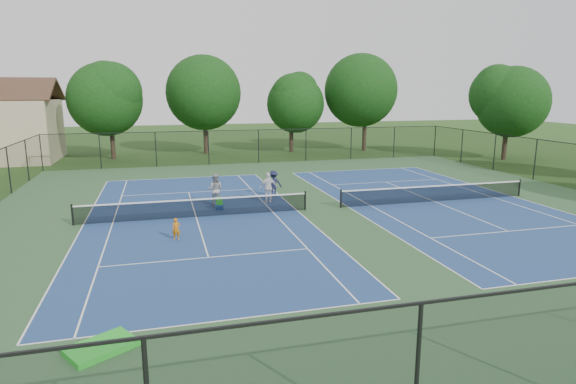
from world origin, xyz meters
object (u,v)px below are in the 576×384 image
object	(u,v)px
tree_back_a	(109,95)
bystander_a	(268,187)
tree_back_d	(366,87)
tree_back_b	(204,89)
child_player	(176,229)
ball_crate	(220,207)
bystander_b	(274,184)
instructor	(215,190)
tree_back_c	(291,100)
ball_hopper	(219,201)
tree_side_e	(509,98)

from	to	relation	value
tree_back_a	bystander_a	size ratio (longest dim) A/B	5.09
tree_back_a	tree_back_d	size ratio (longest dim) A/B	0.88
tree_back_a	tree_back_d	xyz separation A→B (m)	(26.00, 0.00, 0.79)
tree_back_b	child_player	size ratio (longest dim) A/B	10.20
bystander_a	ball_crate	xyz separation A→B (m)	(-3.02, -1.09, -0.74)
tree_back_b	bystander_a	size ratio (longest dim) A/B	5.58
bystander_b	bystander_a	bearing A→B (deg)	64.80
tree_back_d	child_player	xyz separation A→B (m)	(-21.13, -27.67, -6.33)
bystander_a	instructor	bearing A→B (deg)	-5.12
tree_back_c	ball_crate	world-z (taller)	tree_back_c
tree_back_b	tree_back_d	size ratio (longest dim) A/B	0.97
tree_back_a	tree_back_c	bearing A→B (deg)	3.18
ball_hopper	instructor	bearing A→B (deg)	94.47
tree_back_a	bystander_a	world-z (taller)	tree_back_a
tree_back_a	tree_side_e	xyz separation A→B (m)	(36.00, -10.00, -0.23)
tree_back_b	ball_crate	xyz separation A→B (m)	(-1.62, -24.74, -6.44)
tree_back_a	ball_hopper	world-z (taller)	tree_back_a
tree_back_c	child_player	distance (m)	31.93
bystander_a	ball_crate	size ratio (longest dim) A/B	4.74
child_player	instructor	world-z (taller)	instructor
tree_side_e	child_player	distance (m)	36.19
tree_back_a	ball_hopper	xyz separation A→B (m)	(7.38, -22.74, -5.53)
tree_back_c	tree_side_e	xyz separation A→B (m)	(18.00, -11.00, 0.33)
tree_back_b	tree_side_e	distance (m)	29.56
bystander_a	ball_hopper	xyz separation A→B (m)	(-3.02, -1.09, -0.39)
bystander_b	tree_back_c	bearing A→B (deg)	-109.63
bystander_a	tree_back_d	bearing A→B (deg)	-130.22
tree_back_a	ball_hopper	bearing A→B (deg)	-72.01
tree_back_b	instructor	bearing A→B (deg)	-94.13
tree_back_b	bystander_a	distance (m)	24.37
tree_back_d	child_player	size ratio (longest dim) A/B	10.54
child_player	ball_hopper	distance (m)	5.53
tree_side_e	instructor	bearing A→B (deg)	-157.97
tree_side_e	ball_crate	world-z (taller)	tree_side_e
instructor	ball_crate	world-z (taller)	instructor
tree_side_e	bystander_b	size ratio (longest dim) A/B	5.42
tree_back_b	ball_crate	size ratio (longest dim) A/B	26.41
tree_back_d	tree_side_e	size ratio (longest dim) A/B	1.17
tree_back_c	child_player	world-z (taller)	tree_back_c
tree_back_d	tree_back_a	bearing A→B (deg)	-180.00
child_player	bystander_a	xyz separation A→B (m)	(5.53, 6.02, 0.41)
tree_back_d	ball_crate	world-z (taller)	tree_back_d
tree_back_a	tree_back_b	world-z (taller)	tree_back_b
tree_back_d	bystander_a	size ratio (longest dim) A/B	5.76
tree_back_d	bystander_a	xyz separation A→B (m)	(-15.60, -21.65, -5.93)
tree_back_b	tree_side_e	size ratio (longest dim) A/B	1.13
tree_side_e	instructor	world-z (taller)	tree_side_e
tree_side_e	ball_crate	size ratio (longest dim) A/B	23.36
tree_back_a	ball_crate	bearing A→B (deg)	-72.01
tree_back_a	ball_hopper	size ratio (longest dim) A/B	23.01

